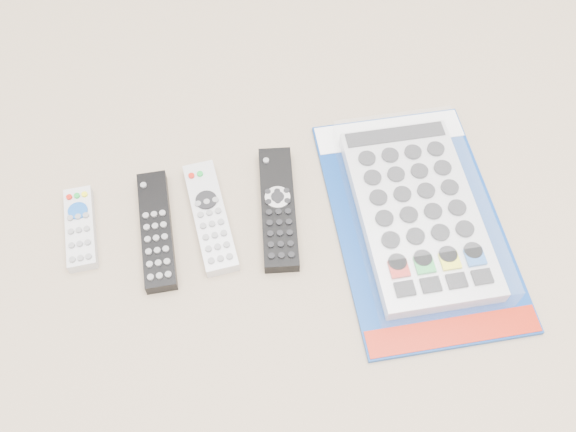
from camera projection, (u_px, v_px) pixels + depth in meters
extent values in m
plane|color=gray|center=(259.00, 214.00, 0.92)|extent=(5.00, 5.00, 0.00)
cube|color=#B5B5B7|center=(81.00, 228.00, 0.89)|extent=(0.04, 0.13, 0.02)
cylinder|color=#154CA2|center=(78.00, 211.00, 0.90)|extent=(0.03, 0.03, 0.00)
cube|color=black|center=(156.00, 230.00, 0.89)|extent=(0.05, 0.19, 0.02)
cube|color=silver|center=(210.00, 216.00, 0.90)|extent=(0.05, 0.18, 0.02)
cylinder|color=black|center=(206.00, 200.00, 0.91)|extent=(0.03, 0.03, 0.00)
cube|color=black|center=(278.00, 207.00, 0.91)|extent=(0.08, 0.20, 0.02)
cylinder|color=silver|center=(278.00, 197.00, 0.91)|extent=(0.04, 0.04, 0.00)
cube|color=navy|center=(417.00, 221.00, 0.91)|extent=(0.26, 0.40, 0.01)
cube|color=white|center=(389.00, 132.00, 0.98)|extent=(0.23, 0.07, 0.00)
cube|color=#A31B0B|center=(453.00, 331.00, 0.81)|extent=(0.23, 0.05, 0.00)
cube|color=silver|center=(417.00, 212.00, 0.90)|extent=(0.18, 0.30, 0.02)
cube|color=white|center=(419.00, 208.00, 0.89)|extent=(0.20, 0.32, 0.04)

